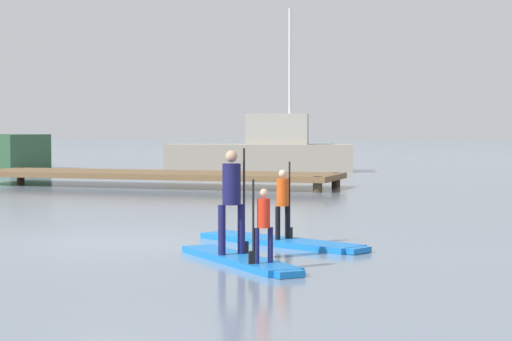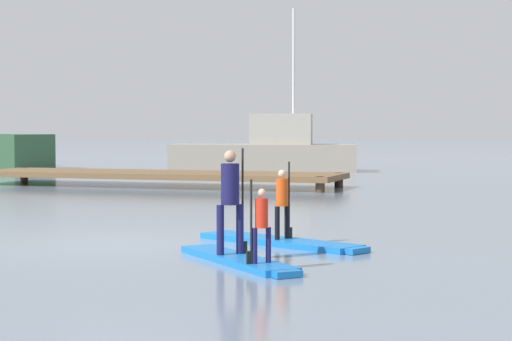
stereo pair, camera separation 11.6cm
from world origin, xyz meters
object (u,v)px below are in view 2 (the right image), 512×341
object	(u,v)px
paddler_child_solo	(283,200)
paddler_child_front	(261,222)
paddleboard_near	(282,242)
motor_boat_small_navy	(268,151)
paddleboard_far	(239,260)
paddler_adult	(231,195)

from	to	relation	value
paddler_child_solo	paddler_child_front	xyz separation A→B (m)	(0.52, -2.80, -0.08)
paddleboard_near	motor_boat_small_navy	distance (m)	25.78
paddler_child_solo	motor_boat_small_navy	size ratio (longest dim) A/B	0.15
paddleboard_near	motor_boat_small_navy	size ratio (longest dim) A/B	0.39
paddleboard_far	paddler_child_front	bearing A→B (deg)	-46.15
paddler_child_front	paddler_child_solo	bearing A→B (deg)	100.43
paddler_adult	paddleboard_near	bearing A→B (deg)	85.00
paddler_child_front	paddleboard_near	bearing A→B (deg)	100.65
paddleboard_near	paddler_child_front	xyz separation A→B (m)	(0.53, -2.79, 0.63)
paddler_adult	paddler_child_front	distance (m)	1.06
paddler_child_front	paddler_adult	bearing A→B (deg)	133.79
paddler_adult	motor_boat_small_navy	bearing A→B (deg)	106.30
paddleboard_far	paddler_child_front	size ratio (longest dim) A/B	2.15
paddler_child_solo	paddleboard_far	xyz separation A→B (m)	(0.01, -2.28, -0.71)
paddleboard_near	paddler_child_front	distance (m)	2.91
paddler_adult	paddler_child_front	xyz separation A→B (m)	(0.71, -0.74, -0.30)
paddler_child_front	motor_boat_small_navy	size ratio (longest dim) A/B	0.14
paddleboard_near	paddler_child_front	size ratio (longest dim) A/B	2.79
paddler_adult	motor_boat_small_navy	distance (m)	27.68
paddler_child_solo	paddleboard_far	size ratio (longest dim) A/B	0.52
paddler_child_front	paddleboard_far	bearing A→B (deg)	133.85
paddleboard_far	paddler_child_front	world-z (taller)	paddler_child_front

